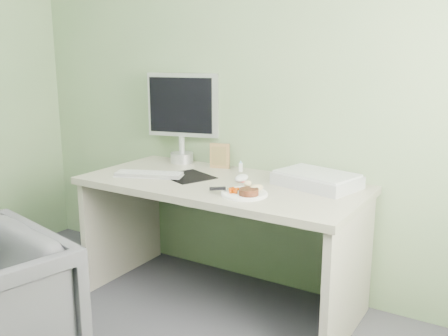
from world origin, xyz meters
The scene contains 14 objects.
wall_back centered at (0.00, 2.00, 1.35)m, with size 3.50×3.50×0.00m, color gray.
desk centered at (0.00, 1.62, 0.55)m, with size 1.60×0.75×0.73m.
plate centered at (0.24, 1.46, 0.74)m, with size 0.24×0.24×0.01m, color white.
steak centered at (0.28, 1.43, 0.76)m, with size 0.10×0.10×0.03m, color black.
potato_pile centered at (0.28, 1.50, 0.77)m, with size 0.10×0.07×0.06m, color tan.
carrot_heap centered at (0.20, 1.44, 0.76)m, with size 0.05×0.04×0.03m, color #D54804.
steak_knife centered at (0.14, 1.44, 0.75)m, with size 0.18×0.15×0.02m.
mousepad centered at (-0.23, 1.62, 0.73)m, with size 0.28×0.24×0.00m, color black.
keyboard centered at (-0.43, 1.51, 0.74)m, with size 0.39×0.12×0.02m, color white.
computer_mouse centered at (0.09, 1.69, 0.75)m, with size 0.06×0.11×0.04m, color white.
photo_frame centered at (-0.18, 1.91, 0.81)m, with size 0.13×0.01×0.16m, color olive.
eyedrop_bottle centered at (-0.03, 1.90, 0.76)m, with size 0.02×0.02×0.07m.
scanner centered at (0.50, 1.81, 0.76)m, with size 0.43×0.28×0.07m, color silver.
monitor centered at (-0.49, 1.94, 1.06)m, with size 0.48×0.18×0.58m.
Camera 1 is at (1.44, -0.68, 1.44)m, focal length 40.00 mm.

